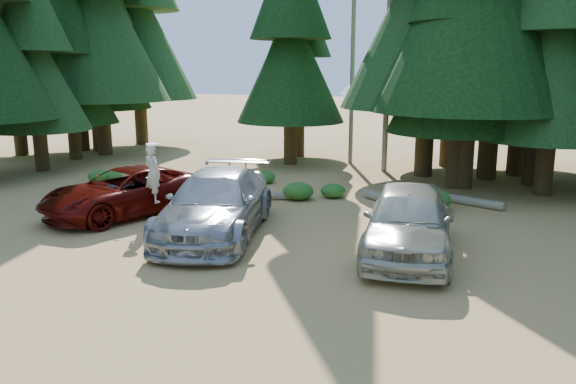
# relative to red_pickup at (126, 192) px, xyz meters

# --- Properties ---
(ground) EXTENTS (160.00, 160.00, 0.00)m
(ground) POSITION_rel_red_pickup_xyz_m (4.78, -3.87, -0.72)
(ground) COLOR #B4874C
(ground) RESTS_ON ground
(forest_belt_north) EXTENTS (36.00, 7.00, 22.00)m
(forest_belt_north) POSITION_rel_red_pickup_xyz_m (4.78, 11.13, -0.72)
(forest_belt_north) COLOR black
(forest_belt_north) RESTS_ON ground
(snag_front) EXTENTS (0.24, 0.24, 12.00)m
(snag_front) POSITION_rel_red_pickup_xyz_m (5.58, 10.63, 5.28)
(snag_front) COLOR gray
(snag_front) RESTS_ON ground
(snag_back) EXTENTS (0.20, 0.20, 10.00)m
(snag_back) POSITION_rel_red_pickup_xyz_m (3.58, 12.13, 4.28)
(snag_back) COLOR gray
(snag_back) RESTS_ON ground
(mountain_peak) EXTENTS (48.00, 50.00, 28.00)m
(mountain_peak) POSITION_rel_red_pickup_xyz_m (2.19, 84.36, 11.98)
(mountain_peak) COLOR #9C9EA5
(mountain_peak) RESTS_ON ground
(red_pickup) EXTENTS (4.03, 5.72, 1.45)m
(red_pickup) POSITION_rel_red_pickup_xyz_m (0.00, 0.00, 0.00)
(red_pickup) COLOR #560B07
(red_pickup) RESTS_ON ground
(silver_minivan_center) EXTENTS (3.85, 6.29, 1.70)m
(silver_minivan_center) POSITION_rel_red_pickup_xyz_m (3.66, -0.78, 0.13)
(silver_minivan_center) COLOR #A1A3A9
(silver_minivan_center) RESTS_ON ground
(silver_minivan_right) EXTENTS (2.76, 5.29, 1.72)m
(silver_minivan_right) POSITION_rel_red_pickup_xyz_m (8.77, -0.48, 0.14)
(silver_minivan_right) COLOR #B8B5A4
(silver_minivan_right) RESTS_ON ground
(frisbee_player) EXTENTS (0.73, 0.60, 1.76)m
(frisbee_player) POSITION_rel_red_pickup_xyz_m (1.11, -0.09, 0.67)
(frisbee_player) COLOR beige
(frisbee_player) RESTS_ON ground
(log_left) EXTENTS (3.54, 1.98, 0.27)m
(log_left) POSITION_rel_red_pickup_xyz_m (2.69, 3.29, -0.59)
(log_left) COLOR gray
(log_left) RESTS_ON ground
(log_mid) EXTENTS (3.24, 2.56, 0.32)m
(log_mid) POSITION_rel_red_pickup_xyz_m (7.77, 4.02, -0.57)
(log_mid) COLOR gray
(log_mid) RESTS_ON ground
(log_right) EXTENTS (4.35, 1.82, 0.29)m
(log_right) POSITION_rel_red_pickup_xyz_m (8.68, 5.74, -0.58)
(log_right) COLOR gray
(log_right) RESTS_ON ground
(shrub_far_left) EXTENTS (0.83, 0.83, 0.46)m
(shrub_far_left) POSITION_rel_red_pickup_xyz_m (-4.41, 3.80, -0.50)
(shrub_far_left) COLOR #2D5D1C
(shrub_far_left) RESTS_ON ground
(shrub_left) EXTENTS (0.88, 0.88, 0.49)m
(shrub_left) POSITION_rel_red_pickup_xyz_m (1.83, 6.13, -0.48)
(shrub_left) COLOR #2D5D1C
(shrub_left) RESTS_ON ground
(shrub_center_left) EXTENTS (1.08, 1.08, 0.59)m
(shrub_center_left) POSITION_rel_red_pickup_xyz_m (4.13, 4.00, -0.43)
(shrub_center_left) COLOR #2D5D1C
(shrub_center_left) RESTS_ON ground
(shrub_center_right) EXTENTS (0.88, 0.88, 0.48)m
(shrub_center_right) POSITION_rel_red_pickup_xyz_m (5.15, 4.75, -0.48)
(shrub_center_right) COLOR #2D5D1C
(shrub_center_right) RESTS_ON ground
(shrub_right) EXTENTS (1.35, 1.35, 0.74)m
(shrub_right) POSITION_rel_red_pickup_xyz_m (8.57, 4.11, -0.35)
(shrub_right) COLOR #2D5D1C
(shrub_right) RESTS_ON ground
(shrub_far_right) EXTENTS (1.14, 1.14, 0.63)m
(shrub_far_right) POSITION_rel_red_pickup_xyz_m (8.49, 3.95, -0.41)
(shrub_far_right) COLOR #2D5D1C
(shrub_far_right) RESTS_ON ground
(shrub_edge_west) EXTENTS (0.72, 0.72, 0.40)m
(shrub_edge_west) POSITION_rel_red_pickup_xyz_m (-4.02, 4.22, -0.53)
(shrub_edge_west) COLOR #2D5D1C
(shrub_edge_west) RESTS_ON ground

